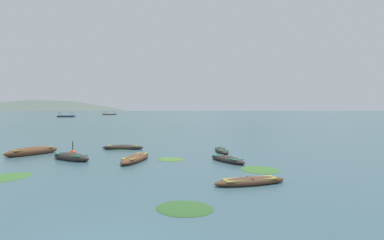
{
  "coord_description": "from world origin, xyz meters",
  "views": [
    {
      "loc": [
        2.55,
        -5.92,
        3.32
      ],
      "look_at": [
        0.22,
        50.03,
        1.3
      ],
      "focal_mm": 26.19,
      "sensor_mm": 36.0,
      "label": 1
    }
  ],
  "objects_px": {
    "rowboat_3": "(71,157)",
    "ferry_0": "(109,114)",
    "rowboat_5": "(135,158)",
    "rowboat_7": "(32,151)",
    "ferry_1": "(66,116)",
    "rowboat_0": "(250,181)",
    "mooring_buoy": "(73,153)",
    "rowboat_6": "(123,147)",
    "rowboat_2": "(222,150)",
    "rowboat_4": "(227,159)"
  },
  "relations": [
    {
      "from": "rowboat_6",
      "to": "rowboat_7",
      "type": "bearing_deg",
      "value": -152.37
    },
    {
      "from": "rowboat_6",
      "to": "mooring_buoy",
      "type": "xyz_separation_m",
      "value": [
        -2.92,
        -2.93,
        -0.04
      ]
    },
    {
      "from": "rowboat_2",
      "to": "rowboat_4",
      "type": "distance_m",
      "value": 4.14
    },
    {
      "from": "ferry_0",
      "to": "mooring_buoy",
      "type": "height_order",
      "value": "ferry_0"
    },
    {
      "from": "rowboat_2",
      "to": "rowboat_7",
      "type": "distance_m",
      "value": 14.29
    },
    {
      "from": "mooring_buoy",
      "to": "ferry_1",
      "type": "bearing_deg",
      "value": 116.85
    },
    {
      "from": "rowboat_5",
      "to": "rowboat_7",
      "type": "distance_m",
      "value": 8.63
    },
    {
      "from": "rowboat_0",
      "to": "rowboat_7",
      "type": "bearing_deg",
      "value": 152.57
    },
    {
      "from": "rowboat_7",
      "to": "mooring_buoy",
      "type": "bearing_deg",
      "value": 3.23
    },
    {
      "from": "ferry_1",
      "to": "rowboat_2",
      "type": "bearing_deg",
      "value": -58.13
    },
    {
      "from": "rowboat_5",
      "to": "rowboat_6",
      "type": "distance_m",
      "value": 5.91
    },
    {
      "from": "rowboat_5",
      "to": "ferry_1",
      "type": "bearing_deg",
      "value": 118.54
    },
    {
      "from": "rowboat_0",
      "to": "mooring_buoy",
      "type": "height_order",
      "value": "mooring_buoy"
    },
    {
      "from": "rowboat_2",
      "to": "rowboat_0",
      "type": "bearing_deg",
      "value": -86.05
    },
    {
      "from": "rowboat_0",
      "to": "ferry_1",
      "type": "relative_size",
      "value": 0.46
    },
    {
      "from": "rowboat_4",
      "to": "mooring_buoy",
      "type": "relative_size",
      "value": 2.79
    },
    {
      "from": "rowboat_3",
      "to": "rowboat_7",
      "type": "bearing_deg",
      "value": 152.49
    },
    {
      "from": "rowboat_5",
      "to": "ferry_0",
      "type": "height_order",
      "value": "ferry_0"
    },
    {
      "from": "rowboat_3",
      "to": "rowboat_4",
      "type": "bearing_deg",
      "value": -1.26
    },
    {
      "from": "rowboat_2",
      "to": "rowboat_5",
      "type": "bearing_deg",
      "value": -144.58
    },
    {
      "from": "rowboat_4",
      "to": "rowboat_6",
      "type": "xyz_separation_m",
      "value": [
        -8.35,
        5.38,
        -0.0
      ]
    },
    {
      "from": "rowboat_3",
      "to": "ferry_1",
      "type": "distance_m",
      "value": 121.06
    },
    {
      "from": "rowboat_5",
      "to": "rowboat_7",
      "type": "height_order",
      "value": "rowboat_7"
    },
    {
      "from": "rowboat_7",
      "to": "rowboat_5",
      "type": "bearing_deg",
      "value": -15.46
    },
    {
      "from": "rowboat_6",
      "to": "rowboat_0",
      "type": "bearing_deg",
      "value": -50.48
    },
    {
      "from": "rowboat_4",
      "to": "ferry_1",
      "type": "height_order",
      "value": "ferry_1"
    },
    {
      "from": "rowboat_7",
      "to": "ferry_1",
      "type": "height_order",
      "value": "ferry_1"
    },
    {
      "from": "rowboat_0",
      "to": "rowboat_5",
      "type": "xyz_separation_m",
      "value": [
        -6.51,
        5.4,
        0.04
      ]
    },
    {
      "from": "rowboat_0",
      "to": "rowboat_4",
      "type": "relative_size",
      "value": 1.14
    },
    {
      "from": "rowboat_0",
      "to": "rowboat_5",
      "type": "relative_size",
      "value": 0.9
    },
    {
      "from": "rowboat_0",
      "to": "rowboat_2",
      "type": "bearing_deg",
      "value": 93.95
    },
    {
      "from": "rowboat_3",
      "to": "ferry_0",
      "type": "height_order",
      "value": "ferry_0"
    },
    {
      "from": "ferry_1",
      "to": "mooring_buoy",
      "type": "relative_size",
      "value": 6.91
    },
    {
      "from": "mooring_buoy",
      "to": "rowboat_5",
      "type": "bearing_deg",
      "value": -24.94
    },
    {
      "from": "rowboat_4",
      "to": "rowboat_7",
      "type": "distance_m",
      "value": 14.46
    },
    {
      "from": "ferry_1",
      "to": "mooring_buoy",
      "type": "xyz_separation_m",
      "value": [
        53.6,
        -105.86,
        -0.34
      ]
    },
    {
      "from": "rowboat_5",
      "to": "mooring_buoy",
      "type": "height_order",
      "value": "mooring_buoy"
    },
    {
      "from": "ferry_0",
      "to": "ferry_1",
      "type": "height_order",
      "value": "same"
    },
    {
      "from": "rowboat_3",
      "to": "rowboat_6",
      "type": "relative_size",
      "value": 0.98
    },
    {
      "from": "ferry_0",
      "to": "rowboat_5",
      "type": "bearing_deg",
      "value": -70.59
    },
    {
      "from": "rowboat_2",
      "to": "rowboat_3",
      "type": "xyz_separation_m",
      "value": [
        -10.23,
        -3.92,
        0.05
      ]
    },
    {
      "from": "rowboat_3",
      "to": "rowboat_5",
      "type": "bearing_deg",
      "value": -3.23
    },
    {
      "from": "mooring_buoy",
      "to": "rowboat_0",
      "type": "bearing_deg",
      "value": -33.63
    },
    {
      "from": "rowboat_4",
      "to": "ferry_0",
      "type": "distance_m",
      "value": 176.63
    },
    {
      "from": "ferry_1",
      "to": "mooring_buoy",
      "type": "height_order",
      "value": "ferry_1"
    },
    {
      "from": "rowboat_7",
      "to": "rowboat_3",
      "type": "bearing_deg",
      "value": -27.51
    },
    {
      "from": "rowboat_3",
      "to": "rowboat_4",
      "type": "relative_size",
      "value": 1.11
    },
    {
      "from": "rowboat_2",
      "to": "rowboat_3",
      "type": "height_order",
      "value": "rowboat_3"
    },
    {
      "from": "rowboat_6",
      "to": "mooring_buoy",
      "type": "height_order",
      "value": "mooring_buoy"
    },
    {
      "from": "rowboat_4",
      "to": "ferry_0",
      "type": "relative_size",
      "value": 0.32
    }
  ]
}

